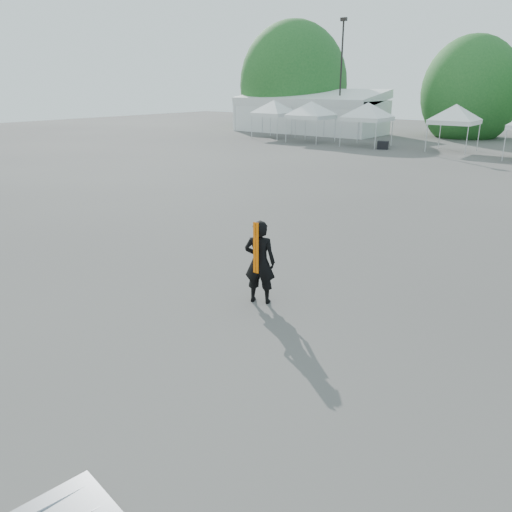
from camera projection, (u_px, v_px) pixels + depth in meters
The scene contains 11 objects.
ground at pixel (298, 289), 12.00m from camera, with size 120.00×120.00×0.00m, color #474442.
marquee at pixel (309, 112), 50.23m from camera, with size 15.00×6.25×4.23m.
light_pole_west at pixel (341, 71), 45.91m from camera, with size 0.60×0.25×10.30m.
tree_far_w at pixel (293, 85), 53.95m from camera, with size 4.80×4.80×7.30m.
tree_mid_w at pixel (470, 93), 45.13m from camera, with size 4.16×4.16×6.33m.
tent_a at pixel (274, 103), 44.69m from camera, with size 4.31×4.31×3.88m.
tent_b at pixel (312, 105), 41.42m from camera, with size 4.52×4.52×3.88m.
tent_c at pixel (368, 106), 38.71m from camera, with size 4.51×4.51×3.88m.
tent_d at pixel (456, 108), 35.57m from camera, with size 4.29×4.29×3.88m.
man at pixel (260, 262), 10.99m from camera, with size 0.82×0.70×1.90m.
crate_west at pixel (383, 145), 37.63m from camera, with size 0.78×0.61×0.61m, color black.
Camera 1 is at (6.06, -9.34, 4.66)m, focal length 35.00 mm.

